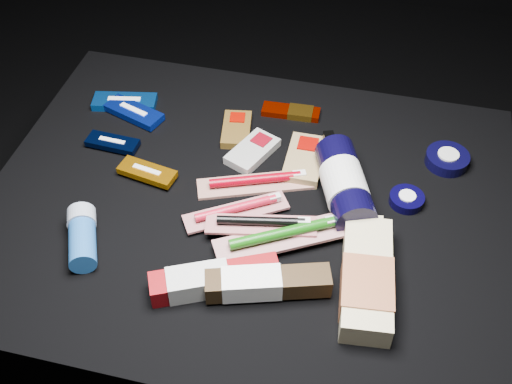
% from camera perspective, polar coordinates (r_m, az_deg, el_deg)
% --- Properties ---
extents(ground, '(3.00, 3.00, 0.00)m').
position_cam_1_polar(ground, '(1.52, -0.65, -11.15)').
color(ground, black).
rests_on(ground, ground).
extents(cloth_table, '(0.98, 0.78, 0.40)m').
position_cam_1_polar(cloth_table, '(1.35, -0.72, -6.62)').
color(cloth_table, black).
rests_on(cloth_table, ground).
extents(luna_bar_0, '(0.14, 0.08, 0.02)m').
position_cam_1_polar(luna_bar_0, '(1.43, -11.59, 7.85)').
color(luna_bar_0, '#0B46A3').
rests_on(luna_bar_0, cloth_table).
extents(luna_bar_1, '(0.14, 0.09, 0.02)m').
position_cam_1_polar(luna_bar_1, '(1.40, -10.80, 6.98)').
color(luna_bar_1, '#0A23A3').
rests_on(luna_bar_1, cloth_table).
extents(luna_bar_2, '(0.11, 0.05, 0.01)m').
position_cam_1_polar(luna_bar_2, '(1.33, -12.63, 4.30)').
color(luna_bar_2, black).
rests_on(luna_bar_2, cloth_table).
extents(luna_bar_3, '(0.12, 0.06, 0.01)m').
position_cam_1_polar(luna_bar_3, '(1.25, -9.65, 1.75)').
color(luna_bar_3, '#BE7208').
rests_on(luna_bar_3, cloth_table).
extents(clif_bar_0, '(0.07, 0.11, 0.02)m').
position_cam_1_polar(clif_bar_0, '(1.34, -1.73, 5.70)').
color(clif_bar_0, '#543B15').
rests_on(clif_bar_0, cloth_table).
extents(clif_bar_1, '(0.10, 0.13, 0.02)m').
position_cam_1_polar(clif_bar_1, '(1.29, -0.19, 3.75)').
color(clif_bar_1, '#9F9E99').
rests_on(clif_bar_1, cloth_table).
extents(clif_bar_2, '(0.07, 0.13, 0.02)m').
position_cam_1_polar(clif_bar_2, '(1.27, 4.39, 3.06)').
color(clif_bar_2, olive).
rests_on(clif_bar_2, cloth_table).
extents(power_bar, '(0.12, 0.04, 0.02)m').
position_cam_1_polar(power_bar, '(1.38, 3.41, 7.10)').
color(power_bar, '#800F00').
rests_on(power_bar, cloth_table).
extents(lotion_bottle, '(0.14, 0.25, 0.08)m').
position_cam_1_polar(lotion_bottle, '(1.19, 7.87, 0.73)').
color(lotion_bottle, black).
rests_on(lotion_bottle, cloth_table).
extents(cream_tin_upper, '(0.08, 0.08, 0.03)m').
position_cam_1_polar(cream_tin_upper, '(1.32, 16.63, 2.84)').
color(cream_tin_upper, black).
rests_on(cream_tin_upper, cloth_table).
extents(cream_tin_lower, '(0.06, 0.06, 0.02)m').
position_cam_1_polar(cream_tin_lower, '(1.22, 13.24, -0.63)').
color(cream_tin_lower, black).
rests_on(cream_tin_lower, cloth_table).
extents(bodywash_bottle, '(0.10, 0.24, 0.05)m').
position_cam_1_polar(bodywash_bottle, '(1.07, 9.80, -7.73)').
color(bodywash_bottle, beige).
rests_on(bodywash_bottle, cloth_table).
extents(deodorant_stick, '(0.10, 0.13, 0.05)m').
position_cam_1_polar(deodorant_stick, '(1.15, -15.20, -3.84)').
color(deodorant_stick, '#1F549A').
rests_on(deodorant_stick, cloth_table).
extents(toothbrush_pack_0, '(0.22, 0.13, 0.02)m').
position_cam_1_polar(toothbrush_pack_0, '(1.22, 0.07, 0.90)').
color(toothbrush_pack_0, '#B9B2AB').
rests_on(toothbrush_pack_0, cloth_table).
extents(toothbrush_pack_1, '(0.19, 0.14, 0.02)m').
position_cam_1_polar(toothbrush_pack_1, '(1.17, -1.65, -1.60)').
color(toothbrush_pack_1, '#ADA6A1').
rests_on(toothbrush_pack_1, cloth_table).
extents(toothbrush_pack_2, '(0.24, 0.17, 0.03)m').
position_cam_1_polar(toothbrush_pack_2, '(1.12, 2.54, -3.87)').
color(toothbrush_pack_2, beige).
rests_on(toothbrush_pack_2, cloth_table).
extents(toothbrush_pack_3, '(0.20, 0.08, 0.02)m').
position_cam_1_polar(toothbrush_pack_3, '(1.13, 0.58, -2.80)').
color(toothbrush_pack_3, '#ACA6A1').
rests_on(toothbrush_pack_3, cloth_table).
extents(toothpaste_carton_red, '(0.21, 0.13, 0.04)m').
position_cam_1_polar(toothpaste_carton_red, '(1.06, -4.18, -7.84)').
color(toothpaste_carton_red, maroon).
rests_on(toothpaste_carton_red, cloth_table).
extents(toothpaste_carton_green, '(0.21, 0.10, 0.04)m').
position_cam_1_polar(toothpaste_carton_green, '(1.05, 0.56, -8.12)').
color(toothpaste_carton_green, '#302110').
rests_on(toothpaste_carton_green, cloth_table).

